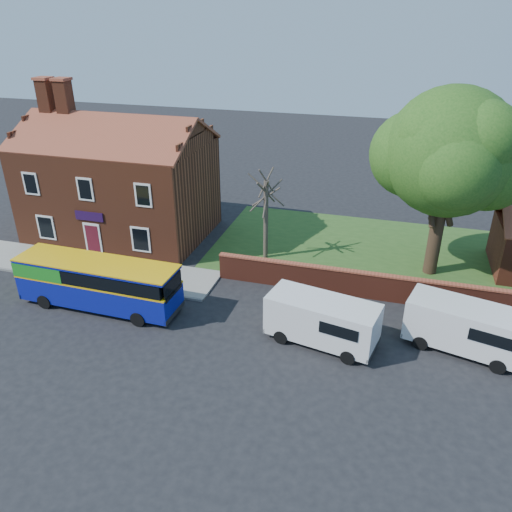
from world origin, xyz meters
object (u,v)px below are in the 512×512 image
(bus, at_px, (94,281))
(van_near, at_px, (322,319))
(van_far, at_px, (466,326))
(large_tree, at_px, (451,156))

(bus, relative_size, van_near, 1.60)
(bus, relative_size, van_far, 1.57)
(van_near, distance_m, van_far, 6.72)
(van_near, distance_m, large_tree, 12.27)
(van_far, bearing_deg, large_tree, 113.45)
(van_far, height_order, large_tree, large_tree)
(van_near, relative_size, large_tree, 0.50)
(van_near, bearing_deg, large_tree, 71.45)
(van_far, bearing_deg, bus, -161.13)
(van_near, bearing_deg, bus, -167.94)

